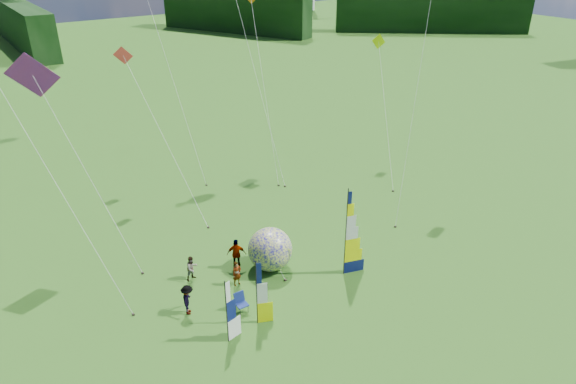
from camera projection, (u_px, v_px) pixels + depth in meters
ground at (347, 308)px, 27.08m from camera, size 220.00×220.00×0.00m
treeline_ring at (351, 244)px, 25.28m from camera, size 210.00×210.00×8.00m
feather_banner_main at (346, 234)px, 28.60m from camera, size 1.40×0.51×5.34m
side_banner_left at (257, 294)px, 25.22m from camera, size 0.97×0.48×3.65m
side_banner_far at (227, 313)px, 24.09m from camera, size 1.02×0.29×3.46m
bol_inflatable at (270, 249)px, 29.76m from camera, size 2.79×2.79×2.59m
spectator_a at (237, 273)px, 28.56m from camera, size 0.56×0.38×1.50m
spectator_b at (192, 268)px, 29.03m from camera, size 0.77×0.47×1.49m
spectator_c at (188, 300)px, 26.35m from camera, size 0.90×1.16×1.71m
spectator_d at (237, 254)px, 29.98m from camera, size 1.17×0.97×1.89m
camp_chair at (242, 303)px, 26.57m from camera, size 0.64×0.64×1.10m
kite_whale at (243, 17)px, 39.15m from camera, size 8.54×15.08×23.97m
kite_rainbow_delta at (86, 159)px, 28.35m from camera, size 8.69×11.37×13.02m
kite_parafoil at (415, 98)px, 34.10m from camera, size 9.99×8.56×15.75m
small_kite_red at (164, 133)px, 34.67m from camera, size 4.53×11.02×11.26m
small_kite_orange at (264, 83)px, 40.07m from camera, size 8.04×10.48×14.53m
small_kite_yellow at (386, 107)px, 40.55m from camera, size 7.78×10.18×10.81m
small_kite_pink at (52, 170)px, 24.45m from camera, size 6.36×8.62×15.17m
small_kite_green at (160, 34)px, 39.06m from camera, size 7.53×12.89×21.70m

